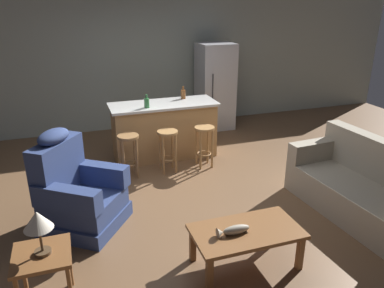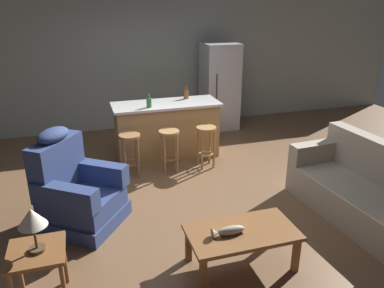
# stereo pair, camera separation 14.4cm
# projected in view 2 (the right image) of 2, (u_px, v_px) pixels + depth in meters

# --- Properties ---
(ground_plane) EXTENTS (12.00, 12.00, 0.00)m
(ground_plane) POSITION_uv_depth(u_px,v_px,m) (189.00, 190.00, 5.41)
(ground_plane) COLOR brown
(back_wall) EXTENTS (12.00, 0.05, 2.60)m
(back_wall) POSITION_uv_depth(u_px,v_px,m) (146.00, 65.00, 7.72)
(back_wall) COLOR #939E93
(back_wall) RESTS_ON ground_plane
(coffee_table) EXTENTS (1.10, 0.60, 0.42)m
(coffee_table) POSITION_uv_depth(u_px,v_px,m) (242.00, 235.00, 3.75)
(coffee_table) COLOR brown
(coffee_table) RESTS_ON ground_plane
(fish_figurine) EXTENTS (0.34, 0.10, 0.10)m
(fish_figurine) POSITION_uv_depth(u_px,v_px,m) (228.00, 231.00, 3.65)
(fish_figurine) COLOR #4C3823
(fish_figurine) RESTS_ON coffee_table
(couch) EXTENTS (0.97, 1.95, 0.94)m
(couch) POSITION_uv_depth(u_px,v_px,m) (364.00, 191.00, 4.66)
(couch) COLOR #9E937F
(couch) RESTS_ON ground_plane
(recliner_near_lamp) EXTENTS (1.17, 1.17, 1.20)m
(recliner_near_lamp) POSITION_uv_depth(u_px,v_px,m) (76.00, 192.00, 4.48)
(recliner_near_lamp) COLOR navy
(recliner_near_lamp) RESTS_ON ground_plane
(end_table) EXTENTS (0.48, 0.48, 0.56)m
(end_table) POSITION_uv_depth(u_px,v_px,m) (37.00, 260.00, 3.25)
(end_table) COLOR brown
(end_table) RESTS_ON ground_plane
(table_lamp) EXTENTS (0.24, 0.24, 0.41)m
(table_lamp) POSITION_uv_depth(u_px,v_px,m) (32.00, 220.00, 3.10)
(table_lamp) COLOR #4C3823
(table_lamp) RESTS_ON end_table
(kitchen_island) EXTENTS (1.80, 0.70, 0.95)m
(kitchen_island) POSITION_uv_depth(u_px,v_px,m) (167.00, 130.00, 6.44)
(kitchen_island) COLOR #AD7F4C
(kitchen_island) RESTS_ON ground_plane
(bar_stool_left) EXTENTS (0.32, 0.32, 0.68)m
(bar_stool_left) POSITION_uv_depth(u_px,v_px,m) (130.00, 147.00, 5.68)
(bar_stool_left) COLOR olive
(bar_stool_left) RESTS_ON ground_plane
(bar_stool_middle) EXTENTS (0.32, 0.32, 0.68)m
(bar_stool_middle) POSITION_uv_depth(u_px,v_px,m) (169.00, 143.00, 5.85)
(bar_stool_middle) COLOR #A87A47
(bar_stool_middle) RESTS_ON ground_plane
(bar_stool_right) EXTENTS (0.32, 0.32, 0.68)m
(bar_stool_right) POSITION_uv_depth(u_px,v_px,m) (206.00, 139.00, 6.01)
(bar_stool_right) COLOR #A87A47
(bar_stool_right) RESTS_ON ground_plane
(refrigerator) EXTENTS (0.70, 0.69, 1.76)m
(refrigerator) POSITION_uv_depth(u_px,v_px,m) (219.00, 87.00, 7.75)
(refrigerator) COLOR #B7B7BC
(refrigerator) RESTS_ON ground_plane
(bottle_tall_green) EXTENTS (0.08, 0.08, 0.21)m
(bottle_tall_green) POSITION_uv_depth(u_px,v_px,m) (149.00, 102.00, 5.99)
(bottle_tall_green) COLOR #2D6B38
(bottle_tall_green) RESTS_ON kitchen_island
(bottle_short_amber) EXTENTS (0.08, 0.08, 0.22)m
(bottle_short_amber) POSITION_uv_depth(u_px,v_px,m) (186.00, 94.00, 6.52)
(bottle_short_amber) COLOR brown
(bottle_short_amber) RESTS_ON kitchen_island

